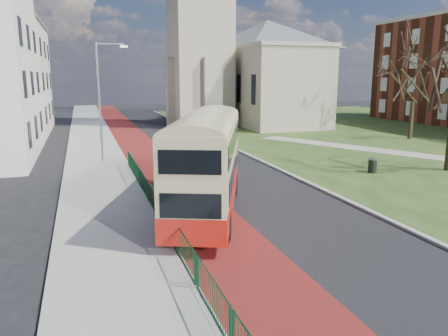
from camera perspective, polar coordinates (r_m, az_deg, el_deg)
name	(u,v)px	position (r m, az deg, el deg)	size (l,w,h in m)	color
ground	(264,250)	(15.42, 5.25, -10.65)	(160.00, 160.00, 0.00)	black
road_carriageway	(181,153)	(34.34, -5.66, 1.95)	(9.00, 120.00, 0.01)	black
bus_lane	(146,155)	(33.88, -10.12, 1.68)	(3.40, 120.00, 0.01)	#591414
pavement_west	(95,157)	(33.57, -16.56, 1.38)	(4.00, 120.00, 0.12)	gray
kerb_west	(122,156)	(33.68, -13.16, 1.60)	(0.25, 120.00, 0.13)	#999993
kerb_east	(228,146)	(37.45, 0.57, 2.93)	(0.25, 80.00, 0.13)	#999993
grass_green	(417,137)	(47.64, 23.94, 3.78)	(40.00, 80.00, 0.04)	#274318
pedestrian_railing	(159,210)	(18.09, -8.49, -5.44)	(0.07, 24.00, 1.12)	#0D3C20
gothic_church	(237,14)	(54.71, 1.73, 19.48)	(16.38, 18.00, 40.00)	gray
streetlamp	(101,96)	(31.11, -15.72, 9.05)	(2.13, 0.18, 8.00)	gray
bus	(207,159)	(18.71, -2.24, 1.13)	(5.92, 10.24, 4.22)	#AF1810
winter_tree_far	(415,71)	(45.08, 23.72, 11.47)	(7.65, 7.65, 9.09)	#2F2717
litter_bin	(372,166)	(28.47, 18.82, 0.29)	(0.67, 0.67, 0.88)	black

